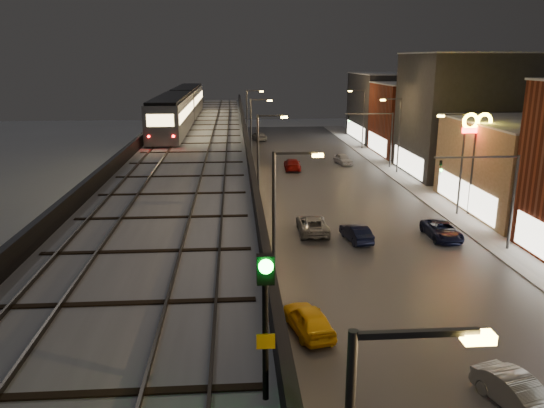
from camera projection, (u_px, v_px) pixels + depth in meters
name	position (u px, v px, depth m)	size (l,w,h in m)	color
road_surface	(342.00, 205.00, 50.36)	(17.00, 120.00, 0.06)	#46474D
sidewalk_right	(445.00, 203.00, 51.04)	(4.00, 120.00, 0.14)	#9FA1A8
under_viaduct_pavement	(200.00, 208.00, 49.43)	(11.00, 120.00, 0.06)	#9FA1A8
elevated_viaduct	(195.00, 154.00, 44.92)	(9.00, 100.00, 6.30)	black
viaduct_trackbed	(195.00, 145.00, 44.84)	(8.40, 100.00, 0.32)	#B2B7C1
viaduct_parapet_streetside	(246.00, 139.00, 45.04)	(0.30, 100.00, 1.10)	black
viaduct_parapet_far	(143.00, 140.00, 44.45)	(0.30, 100.00, 1.10)	black
building_c	(532.00, 167.00, 47.54)	(12.20, 15.20, 8.16)	#937453
building_d	(461.00, 115.00, 62.13)	(12.20, 13.20, 14.16)	#2D2D30
building_e	(420.00, 119.00, 76.13)	(12.20, 12.20, 10.16)	#61291B
building_f	(392.00, 107.00, 89.47)	(12.20, 16.20, 11.16)	#28282B
streetlight_left_1	(279.00, 224.00, 27.28)	(2.57, 0.28, 9.00)	#38383A
streetlight_left_2	(261.00, 160.00, 44.59)	(2.57, 0.28, 9.00)	#38383A
streetlight_right_2	(459.00, 157.00, 45.77)	(2.56, 0.28, 9.00)	#38383A
streetlight_left_3	(253.00, 132.00, 61.91)	(2.57, 0.28, 9.00)	#38383A
streetlight_right_3	(397.00, 130.00, 63.08)	(2.56, 0.28, 9.00)	#38383A
streetlight_left_4	(249.00, 116.00, 79.22)	(2.57, 0.28, 9.00)	#38383A
streetlight_right_4	(362.00, 115.00, 80.40)	(2.56, 0.28, 9.00)	#38383A
traffic_light_rig_a	(498.00, 190.00, 37.24)	(6.10, 0.34, 7.00)	#38383A
traffic_light_rig_b	(383.00, 133.00, 66.10)	(6.10, 0.34, 7.00)	#38383A
subway_train	(181.00, 106.00, 58.88)	(2.90, 34.99, 3.47)	gray
rail_signal	(266.00, 299.00, 10.31)	(0.37, 0.44, 3.23)	black
car_taxi	(308.00, 320.00, 26.71)	(1.66, 4.13, 1.41)	yellow
car_near_white	(356.00, 234.00, 40.15)	(1.37, 3.94, 1.30)	black
car_mid_silver	(312.00, 225.00, 42.06)	(2.27, 4.93, 1.37)	#989898
car_mid_dark	(292.00, 165.00, 66.04)	(1.95, 4.80, 1.39)	maroon
car_far_white	(259.00, 136.00, 89.78)	(1.81, 4.49, 1.53)	gray
car_onc_silver	(518.00, 396.00, 20.80)	(1.40, 4.02, 1.33)	slate
car_onc_dark	(442.00, 231.00, 40.76)	(2.15, 4.67, 1.30)	#111635
car_onc_red	(343.00, 159.00, 69.69)	(1.57, 3.91, 1.33)	silver
sign_mcdonalds	(476.00, 134.00, 45.27)	(2.68, 0.42, 9.04)	#38383A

